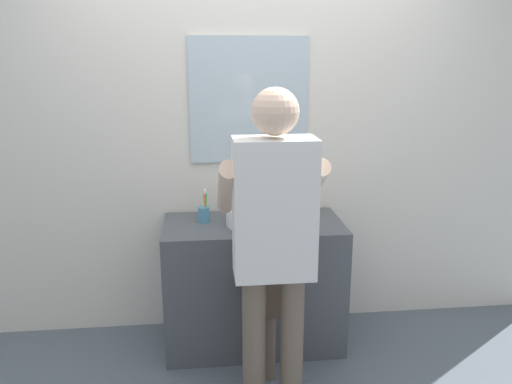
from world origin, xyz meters
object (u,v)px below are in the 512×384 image
at_px(toothbrush_cup, 204,213).
at_px(adult_parent, 274,229).
at_px(soap_bottle, 309,207).
at_px(child_toddler, 261,293).

height_order(toothbrush_cup, adult_parent, adult_parent).
bearing_deg(soap_bottle, adult_parent, -114.38).
relative_size(toothbrush_cup, child_toddler, 0.23).
bearing_deg(adult_parent, child_toddler, 96.24).
height_order(toothbrush_cup, soap_bottle, toothbrush_cup).
height_order(toothbrush_cup, child_toddler, toothbrush_cup).
height_order(child_toddler, adult_parent, adult_parent).
bearing_deg(child_toddler, adult_parent, -83.76).
height_order(soap_bottle, adult_parent, adult_parent).
xyz_separation_m(child_toddler, adult_parent, (0.03, -0.26, 0.46)).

